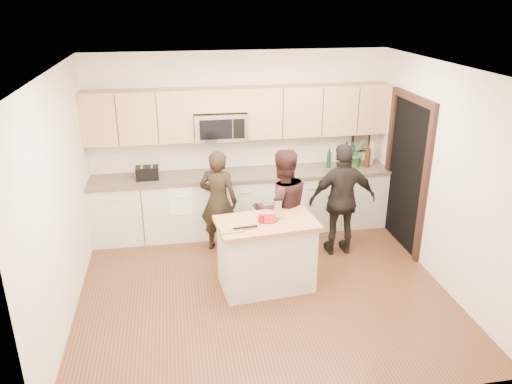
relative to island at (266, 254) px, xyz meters
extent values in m
plane|color=brown|center=(-0.05, -0.03, -0.45)|extent=(4.50, 4.50, 0.00)
cube|color=beige|center=(-0.05, 1.97, 0.90)|extent=(4.50, 0.02, 2.70)
cube|color=beige|center=(-0.05, -2.03, 0.90)|extent=(4.50, 0.02, 2.70)
cube|color=beige|center=(-2.30, -0.03, 0.90)|extent=(0.02, 4.00, 2.70)
cube|color=beige|center=(2.20, -0.03, 0.90)|extent=(0.02, 4.00, 2.70)
cube|color=white|center=(-0.05, -0.03, 2.25)|extent=(4.50, 4.00, 0.02)
cube|color=beige|center=(-0.05, 1.66, 0.00)|extent=(4.50, 0.62, 0.90)
cube|color=#725C4C|center=(-0.05, 1.65, 0.47)|extent=(4.50, 0.66, 0.04)
cube|color=tan|center=(-1.53, 1.80, 1.37)|extent=(1.55, 0.33, 0.75)
cube|color=tan|center=(1.11, 1.80, 1.37)|extent=(2.17, 0.33, 0.75)
cube|color=tan|center=(-0.36, 1.80, 1.58)|extent=(0.78, 0.33, 0.33)
cube|color=silver|center=(-0.36, 1.77, 1.20)|extent=(0.76, 0.40, 0.40)
cube|color=black|center=(-0.44, 1.56, 1.20)|extent=(0.47, 0.01, 0.29)
cube|color=black|center=(-0.11, 1.56, 1.20)|extent=(0.17, 0.01, 0.29)
cube|color=black|center=(2.19, 0.87, 0.60)|extent=(0.02, 1.05, 2.10)
cube|color=black|center=(2.17, 0.29, 0.60)|extent=(0.06, 0.10, 2.10)
cube|color=black|center=(2.17, 1.44, 0.60)|extent=(0.06, 0.10, 2.10)
cube|color=black|center=(2.17, 0.87, 1.70)|extent=(0.06, 1.25, 0.10)
cube|color=black|center=(1.90, 1.95, 0.83)|extent=(0.30, 0.03, 0.38)
cube|color=tan|center=(1.90, 1.94, 0.83)|extent=(0.24, 0.00, 0.32)
cube|color=white|center=(-1.00, 1.34, 0.25)|extent=(0.34, 0.01, 0.48)
cube|color=white|center=(-1.00, 1.64, 0.48)|extent=(0.34, 0.60, 0.01)
cube|color=beige|center=(0.00, 0.00, -0.03)|extent=(1.17, 0.76, 0.85)
cube|color=#B3804A|center=(0.00, 0.00, 0.42)|extent=(1.27, 0.82, 0.05)
cylinder|color=maroon|center=(0.03, 0.04, 0.45)|extent=(0.26, 0.26, 0.02)
cube|color=silver|center=(0.15, 0.05, 0.58)|extent=(0.08, 0.05, 0.23)
cube|color=black|center=(0.15, 0.05, 0.70)|extent=(0.10, 0.05, 0.02)
cylinder|color=maroon|center=(-0.07, -0.03, 0.50)|extent=(0.07, 0.07, 0.10)
cube|color=#B3804A|center=(-0.46, -0.17, 0.46)|extent=(0.28, 0.22, 0.02)
cube|color=black|center=(-0.28, -0.18, 0.47)|extent=(0.29, 0.06, 0.02)
cube|color=silver|center=(-0.39, -0.22, 0.47)|extent=(0.18, 0.04, 0.01)
cube|color=black|center=(-1.45, 1.64, 0.58)|extent=(0.32, 0.21, 0.19)
cube|color=silver|center=(-1.52, 1.64, 0.67)|extent=(0.03, 0.15, 0.00)
cube|color=silver|center=(-1.38, 1.64, 0.67)|extent=(0.03, 0.15, 0.00)
cylinder|color=#10321B|center=(1.30, 1.69, 0.64)|extent=(0.06, 0.06, 0.31)
cylinder|color=#3E240B|center=(1.61, 1.80, 0.67)|extent=(0.07, 0.07, 0.36)
cylinder|color=#10321B|center=(1.67, 1.69, 0.68)|extent=(0.07, 0.07, 0.39)
cylinder|color=#3E240B|center=(1.89, 1.62, 0.66)|extent=(0.08, 0.08, 0.36)
cylinder|color=beige|center=(2.00, 1.71, 0.68)|extent=(0.08, 0.08, 0.39)
imported|color=#307934|center=(1.75, 1.69, 0.70)|extent=(0.30, 0.29, 0.42)
imported|color=black|center=(-0.48, 1.09, 0.29)|extent=(0.64, 0.53, 1.49)
imported|color=black|center=(0.31, 0.55, 0.36)|extent=(0.87, 0.73, 1.62)
imported|color=black|center=(1.20, 0.71, 0.35)|extent=(0.95, 0.41, 1.60)
camera|label=1|loc=(-1.04, -5.35, 2.99)|focal=35.00mm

